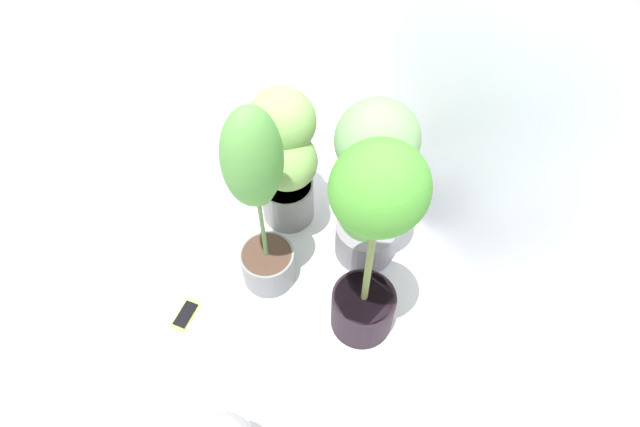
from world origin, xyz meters
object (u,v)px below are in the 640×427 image
at_px(potted_plant_back_left, 283,152).
at_px(cell_phone, 186,315).
at_px(potted_plant_back_right, 371,234).
at_px(potted_plant_back_center, 371,173).
at_px(potted_plant_center, 258,196).

relative_size(potted_plant_back_left, cell_phone, 4.68).
bearing_deg(potted_plant_back_left, cell_phone, -65.06).
bearing_deg(potted_plant_back_right, potted_plant_back_left, -175.86).
xyz_separation_m(potted_plant_back_left, potted_plant_back_center, (0.31, 0.22, 0.08)).
relative_size(potted_plant_back_right, potted_plant_back_center, 1.20).
bearing_deg(potted_plant_back_left, potted_plant_back_right, 4.14).
distance_m(potted_plant_back_left, potted_plant_back_right, 0.63).
relative_size(potted_plant_back_right, cell_phone, 6.52).
distance_m(potted_plant_center, cell_phone, 0.66).
bearing_deg(cell_phone, potted_plant_center, -126.02).
height_order(potted_plant_back_left, cell_phone, potted_plant_back_left).
relative_size(potted_plant_center, cell_phone, 6.23).
xyz_separation_m(potted_plant_back_left, cell_phone, (0.27, -0.59, -0.42)).
relative_size(potted_plant_back_center, cell_phone, 5.42).
distance_m(potted_plant_back_right, potted_plant_back_center, 0.36).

